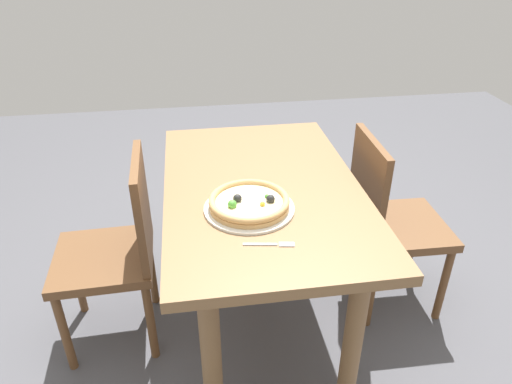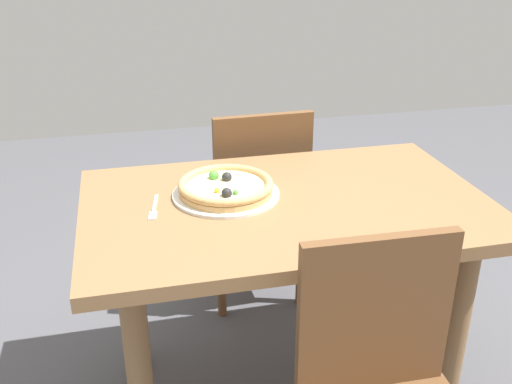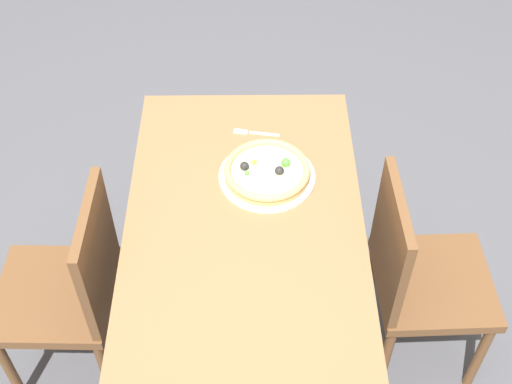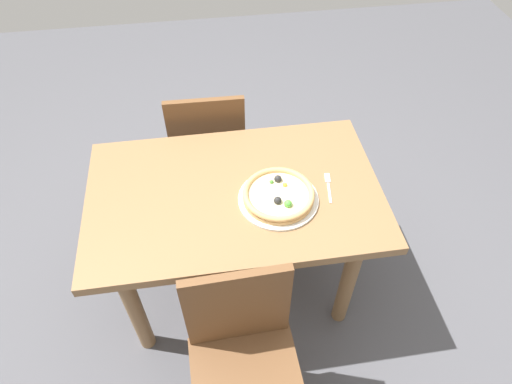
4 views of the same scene
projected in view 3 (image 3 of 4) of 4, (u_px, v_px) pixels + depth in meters
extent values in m
plane|color=#4C4C51|center=(247.00, 337.00, 2.72)|extent=(6.00, 6.00, 0.00)
cube|color=olive|center=(245.00, 220.00, 2.19)|extent=(1.21, 0.76, 0.04)
cylinder|color=olive|center=(307.00, 190.00, 2.79)|extent=(0.07, 0.07, 0.70)
cylinder|color=olive|center=(185.00, 190.00, 2.79)|extent=(0.07, 0.07, 0.70)
cylinder|color=brown|center=(457.00, 278.00, 2.67)|extent=(0.04, 0.04, 0.40)
cylinder|color=brown|center=(479.00, 356.00, 2.44)|extent=(0.04, 0.04, 0.40)
cylinder|color=brown|center=(370.00, 281.00, 2.66)|extent=(0.04, 0.04, 0.40)
cylinder|color=brown|center=(385.00, 359.00, 2.43)|extent=(0.04, 0.04, 0.40)
cube|color=brown|center=(434.00, 283.00, 2.39)|extent=(0.41, 0.41, 0.04)
cube|color=brown|center=(391.00, 243.00, 2.22)|extent=(0.38, 0.04, 0.42)
cylinder|color=brown|center=(10.00, 370.00, 2.40)|extent=(0.04, 0.04, 0.40)
cylinder|color=brown|center=(33.00, 290.00, 2.63)|extent=(0.04, 0.04, 0.40)
cylinder|color=brown|center=(106.00, 371.00, 2.40)|extent=(0.04, 0.04, 0.40)
cylinder|color=brown|center=(120.00, 291.00, 2.63)|extent=(0.04, 0.04, 0.40)
cube|color=brown|center=(55.00, 295.00, 2.35)|extent=(0.41, 0.41, 0.04)
cube|color=brown|center=(97.00, 255.00, 2.18)|extent=(0.38, 0.04, 0.42)
cylinder|color=silver|center=(267.00, 176.00, 2.29)|extent=(0.33, 0.33, 0.01)
cylinder|color=tan|center=(267.00, 173.00, 2.28)|extent=(0.28, 0.28, 0.02)
cylinder|color=beige|center=(267.00, 171.00, 2.27)|extent=(0.25, 0.25, 0.01)
torus|color=tan|center=(267.00, 169.00, 2.27)|extent=(0.29, 0.29, 0.02)
sphere|color=gold|center=(254.00, 162.00, 2.29)|extent=(0.02, 0.02, 0.02)
sphere|color=#4C9E38|center=(247.00, 173.00, 2.25)|extent=(0.02, 0.02, 0.02)
sphere|color=#262626|center=(280.00, 171.00, 2.26)|extent=(0.02, 0.02, 0.02)
sphere|color=#4C9E38|center=(286.00, 163.00, 2.28)|extent=(0.03, 0.03, 0.03)
sphere|color=#262626|center=(279.00, 171.00, 2.26)|extent=(0.03, 0.03, 0.03)
sphere|color=#262626|center=(245.00, 166.00, 2.27)|extent=(0.03, 0.03, 0.03)
cube|color=silver|center=(264.00, 134.00, 2.44)|extent=(0.03, 0.11, 0.00)
cube|color=silver|center=(241.00, 132.00, 2.45)|extent=(0.03, 0.05, 0.00)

